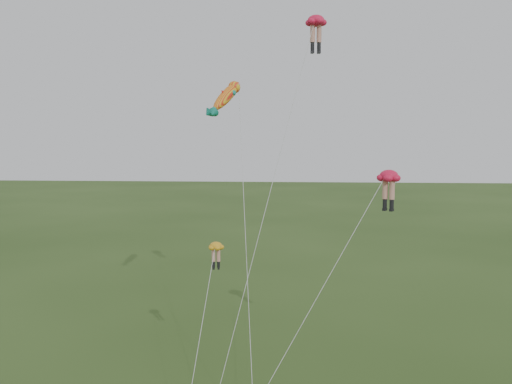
{
  "coord_description": "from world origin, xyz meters",
  "views": [
    {
      "loc": [
        3.6,
        -28.37,
        15.42
      ],
      "look_at": [
        1.3,
        6.0,
        11.83
      ],
      "focal_mm": 40.0,
      "sensor_mm": 36.0,
      "label": 1
    }
  ],
  "objects": [
    {
      "name": "legs_kite_yellow",
      "position": [
        -1.1,
        4.85,
        8.14
      ],
      "size": [
        1.37,
        8.48,
        8.88
      ],
      "rotation": [
        0.0,
        0.0,
        0.13
      ],
      "color": "gold",
      "rests_on": "ground"
    },
    {
      "name": "legs_kite_red_high",
      "position": [
        4.77,
        7.56,
        21.67
      ],
      "size": [
        6.54,
        9.16,
        22.63
      ],
      "rotation": [
        0.0,
        0.0,
        0.24
      ],
      "color": "red",
      "rests_on": "ground"
    },
    {
      "name": "legs_kite_red_mid",
      "position": [
        8.91,
        4.62,
        12.56
      ],
      "size": [
        9.14,
        6.76,
        13.31
      ],
      "rotation": [
        0.0,
        0.0,
        -0.59
      ],
      "color": "red",
      "rests_on": "ground"
    },
    {
      "name": "fish_kite",
      "position": [
        -0.99,
        10.5,
        17.8
      ],
      "size": [
        4.15,
        14.14,
        19.25
      ],
      "rotation": [
        0.66,
        0.0,
        -0.6
      ],
      "color": "gold",
      "rests_on": "ground"
    }
  ]
}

